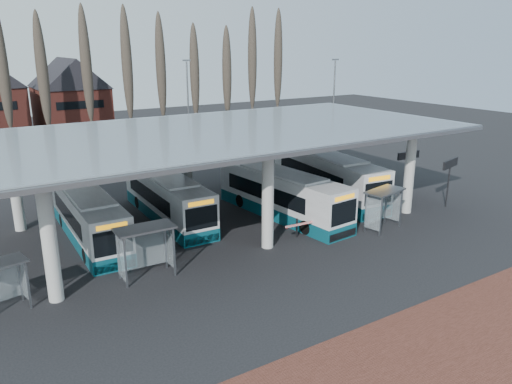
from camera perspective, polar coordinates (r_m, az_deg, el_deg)
ground at (r=28.10m, az=4.17°, el=-7.94°), size 140.00×140.00×0.00m
brick_strip at (r=21.04m, az=25.11°, el=-18.73°), size 70.00×10.00×0.03m
station_canopy at (r=32.87m, az=-3.97°, el=6.09°), size 32.00×16.00×6.34m
poplar_row at (r=55.68m, az=-16.77°, el=12.93°), size 45.10×1.10×14.50m
lamp_post_b at (r=51.51m, az=-7.74°, el=9.38°), size 0.80×0.16×10.17m
lamp_post_c at (r=54.10m, az=8.84°, el=9.68°), size 0.80×0.16×10.17m
bus_0 at (r=32.35m, az=-18.59°, el=-2.72°), size 2.61×11.00×3.04m
bus_1 at (r=34.86m, az=-10.12°, el=-0.67°), size 2.69×11.23×3.10m
bus_2 at (r=34.88m, az=2.91°, el=-0.32°), size 3.53×11.79×3.23m
bus_3 at (r=39.75m, az=8.03°, el=1.81°), size 3.96×12.64×3.45m
shelter_1 at (r=26.21m, az=-12.62°, el=-5.40°), size 3.00×1.54×2.77m
shelter_2 at (r=33.31m, az=14.24°, el=-0.92°), size 3.08×2.00×2.64m
info_sign_0 at (r=39.00m, az=21.30°, el=2.65°), size 2.36×0.77×3.60m
info_sign_1 at (r=41.54m, az=17.00°, el=3.68°), size 2.32×0.19×3.45m
barrier at (r=30.89m, az=5.17°, el=-3.75°), size 2.45×0.73×1.22m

